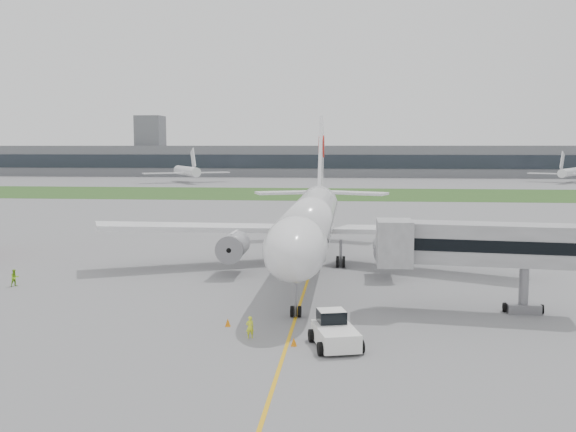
# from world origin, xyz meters

# --- Properties ---
(ground) EXTENTS (600.00, 600.00, 0.00)m
(ground) POSITION_xyz_m (0.00, 0.00, 0.00)
(ground) COLOR gray
(ground) RESTS_ON ground
(apron_markings) EXTENTS (70.00, 70.00, 0.04)m
(apron_markings) POSITION_xyz_m (0.00, -5.00, 0.00)
(apron_markings) COLOR gold
(apron_markings) RESTS_ON ground
(grass_strip) EXTENTS (600.00, 50.00, 0.02)m
(grass_strip) POSITION_xyz_m (0.00, 120.00, 0.01)
(grass_strip) COLOR #2D541F
(grass_strip) RESTS_ON ground
(terminal_building) EXTENTS (320.00, 22.30, 14.00)m
(terminal_building) POSITION_xyz_m (0.00, 229.87, 7.00)
(terminal_building) COLOR slate
(terminal_building) RESTS_ON ground
(control_tower) EXTENTS (12.00, 12.00, 56.00)m
(control_tower) POSITION_xyz_m (-90.00, 232.00, 0.00)
(control_tower) COLOR slate
(control_tower) RESTS_ON ground
(airliner) EXTENTS (48.13, 53.95, 17.88)m
(airliner) POSITION_xyz_m (0.00, 4.87, 5.66)
(airliner) COLOR white
(airliner) RESTS_ON ground
(pushback_tug) EXTENTS (3.94, 4.97, 2.29)m
(pushback_tug) POSITION_xyz_m (3.23, -22.15, 1.05)
(pushback_tug) COLOR white
(pushback_tug) RESTS_ON ground
(jet_bridge) EXTENTS (16.48, 5.37, 7.52)m
(jet_bridge) POSITION_xyz_m (14.00, -12.02, 5.57)
(jet_bridge) COLOR #B1B1B4
(jet_bridge) RESTS_ON ground
(safety_cone_left) EXTENTS (0.44, 0.44, 0.60)m
(safety_cone_left) POSITION_xyz_m (-4.88, -18.13, 0.30)
(safety_cone_left) COLOR orange
(safety_cone_left) RESTS_ON ground
(safety_cone_right) EXTENTS (0.42, 0.42, 0.58)m
(safety_cone_right) POSITION_xyz_m (0.50, -22.42, 0.29)
(safety_cone_right) COLOR orange
(safety_cone_right) RESTS_ON ground
(ground_crew_near) EXTENTS (0.68, 0.58, 1.59)m
(ground_crew_near) POSITION_xyz_m (-2.75, -20.91, 0.79)
(ground_crew_near) COLOR #EDFF2A
(ground_crew_near) RESTS_ON ground
(ground_crew_far) EXTENTS (1.00, 1.03, 1.67)m
(ground_crew_far) POSITION_xyz_m (-28.07, -6.40, 0.83)
(ground_crew_far) COLOR #8ACE22
(ground_crew_far) RESTS_ON ground
(distant_aircraft_left) EXTENTS (42.75, 41.17, 12.59)m
(distant_aircraft_left) POSITION_xyz_m (-57.55, 173.44, 0.00)
(distant_aircraft_left) COLOR white
(distant_aircraft_left) RESTS_ON ground
(distant_aircraft_right) EXTENTS (38.94, 37.61, 11.42)m
(distant_aircraft_right) POSITION_xyz_m (86.16, 185.47, 0.00)
(distant_aircraft_right) COLOR white
(distant_aircraft_right) RESTS_ON ground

